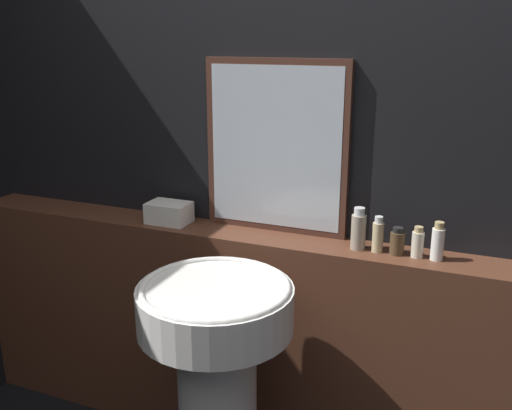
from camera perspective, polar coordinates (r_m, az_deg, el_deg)
wall_back at (r=2.25m, az=3.48°, el=4.86°), size 8.00×0.06×2.50m
vanity_counter at (r=2.42m, az=2.10°, el=-13.98°), size 2.87×0.20×0.96m
pedestal_sink at (r=2.02m, az=-3.93°, el=-16.69°), size 0.51×0.51×0.94m
mirror at (r=2.21m, az=2.00°, el=5.77°), size 0.58×0.03×0.67m
towel_stack at (r=2.40m, az=-8.69°, el=-0.76°), size 0.17×0.12×0.09m
shampoo_bottle at (r=2.11m, az=10.21°, el=-2.48°), size 0.05×0.05×0.16m
conditioner_bottle at (r=2.10m, az=12.09°, el=-3.00°), size 0.04×0.04×0.13m
lotion_bottle at (r=2.09m, az=13.94°, el=-3.60°), size 0.05×0.05×0.10m
body_wash_bottle at (r=2.08m, az=15.86°, el=-3.69°), size 0.04×0.04×0.11m
hand_soap_bottle at (r=2.08m, az=17.71°, el=-3.59°), size 0.04×0.04×0.14m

